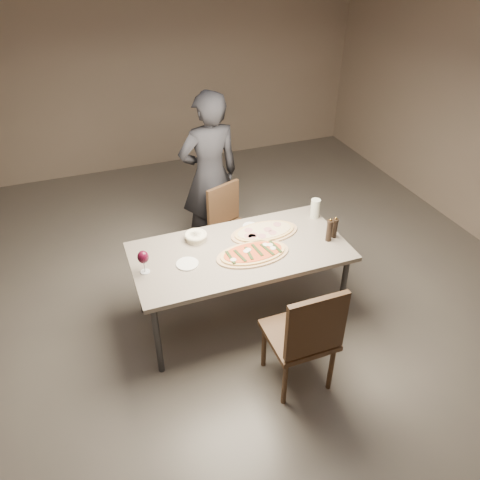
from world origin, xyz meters
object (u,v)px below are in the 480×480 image
object	(u,v)px
dining_table	(240,255)
diner	(210,176)
ham_pizza	(264,232)
bread_basket	(196,236)
carafe	(315,208)
chair_far	(230,222)
pepper_mill_left	(335,228)
chair_near	(306,334)
zucchini_pizza	(253,253)

from	to	relation	value
dining_table	diner	size ratio (longest dim) A/B	1.03
ham_pizza	dining_table	bearing A→B (deg)	-161.26
dining_table	bread_basket	size ratio (longest dim) A/B	9.24
carafe	chair_far	distance (m)	0.92
carafe	dining_table	bearing A→B (deg)	-163.42
ham_pizza	diner	size ratio (longest dim) A/B	0.35
dining_table	ham_pizza	xyz separation A→B (m)	(0.29, 0.16, 0.07)
ham_pizza	diner	distance (m)	1.02
pepper_mill_left	diner	xyz separation A→B (m)	(-0.73, 1.25, 0.03)
pepper_mill_left	chair_near	world-z (taller)	chair_near
bread_basket	pepper_mill_left	size ratio (longest dim) A/B	0.98
chair_near	chair_far	world-z (taller)	chair_near
diner	chair_far	bearing A→B (deg)	101.65
chair_near	bread_basket	bearing A→B (deg)	112.13
bread_basket	pepper_mill_left	world-z (taller)	pepper_mill_left
zucchini_pizza	bread_basket	xyz separation A→B (m)	(-0.38, 0.37, 0.02)
pepper_mill_left	chair_near	bearing A→B (deg)	-129.81
pepper_mill_left	dining_table	bearing A→B (deg)	172.81
carafe	diner	world-z (taller)	diner
diner	chair_near	bearing A→B (deg)	86.64
dining_table	ham_pizza	size ratio (longest dim) A/B	2.93
chair_far	pepper_mill_left	bearing A→B (deg)	102.79
chair_far	diner	distance (m)	0.52
zucchini_pizza	chair_far	world-z (taller)	chair_far
zucchini_pizza	bread_basket	bearing A→B (deg)	148.62
zucchini_pizza	ham_pizza	world-z (taller)	zucchini_pizza
pepper_mill_left	diner	world-z (taller)	diner
bread_basket	diner	bearing A→B (deg)	65.30
dining_table	bread_basket	xyz separation A→B (m)	(-0.30, 0.27, 0.10)
ham_pizza	chair_far	distance (m)	0.73
chair_near	diner	world-z (taller)	diner
dining_table	chair_near	size ratio (longest dim) A/B	1.80
pepper_mill_left	chair_far	xyz separation A→B (m)	(-0.63, 0.93, -0.36)
pepper_mill_left	diner	size ratio (longest dim) A/B	0.11
carafe	chair_far	world-z (taller)	carafe
bread_basket	diner	size ratio (longest dim) A/B	0.11
zucchini_pizza	ham_pizza	size ratio (longest dim) A/B	1.01
chair_near	chair_far	size ratio (longest dim) A/B	1.15
carafe	chair_near	xyz separation A→B (m)	(-0.66, -1.14, -0.28)
pepper_mill_left	bread_basket	bearing A→B (deg)	161.94
dining_table	carafe	bearing A→B (deg)	16.58
pepper_mill_left	chair_far	size ratio (longest dim) A/B	0.23
zucchini_pizza	chair_far	xyz separation A→B (m)	(0.13, 0.93, -0.28)
zucchini_pizza	diner	bearing A→B (deg)	101.66
zucchini_pizza	bread_basket	world-z (taller)	bread_basket
zucchini_pizza	pepper_mill_left	size ratio (longest dim) A/B	3.12
dining_table	ham_pizza	bearing A→B (deg)	28.69
dining_table	pepper_mill_left	distance (m)	0.85
dining_table	chair_near	xyz separation A→B (m)	(0.17, -0.90, -0.13)
zucchini_pizza	ham_pizza	xyz separation A→B (m)	(0.21, 0.26, -0.00)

